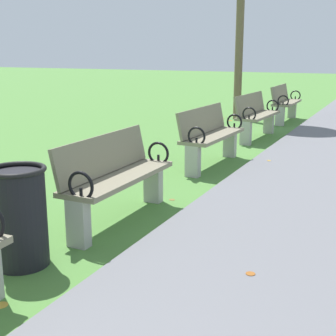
{
  "coord_description": "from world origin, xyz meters",
  "views": [
    {
      "loc": [
        2.05,
        1.09,
        1.75
      ],
      "look_at": [
        -0.05,
        5.47,
        0.55
      ],
      "focal_mm": 51.16,
      "sensor_mm": 36.0,
      "label": 1
    }
  ],
  "objects_px": {
    "park_bench_4": "(210,135)",
    "park_bench_5": "(256,115)",
    "park_bench_3": "(116,176)",
    "trash_bin": "(20,216)",
    "park_bench_6": "(285,102)"
  },
  "relations": [
    {
      "from": "park_bench_4",
      "to": "park_bench_5",
      "type": "xyz_separation_m",
      "value": [
        0.0,
        2.6,
        0.0
      ]
    },
    {
      "from": "park_bench_4",
      "to": "park_bench_6",
      "type": "xyz_separation_m",
      "value": [
        -0.0,
        5.25,
        0.0
      ]
    },
    {
      "from": "park_bench_5",
      "to": "trash_bin",
      "type": "bearing_deg",
      "value": -91.28
    },
    {
      "from": "park_bench_6",
      "to": "trash_bin",
      "type": "bearing_deg",
      "value": -90.91
    },
    {
      "from": "park_bench_3",
      "to": "park_bench_6",
      "type": "distance_m",
      "value": 8.0
    },
    {
      "from": "park_bench_4",
      "to": "park_bench_5",
      "type": "height_order",
      "value": "same"
    },
    {
      "from": "park_bench_4",
      "to": "trash_bin",
      "type": "distance_m",
      "value": 4.01
    },
    {
      "from": "park_bench_5",
      "to": "trash_bin",
      "type": "distance_m",
      "value": 6.6
    },
    {
      "from": "park_bench_4",
      "to": "park_bench_6",
      "type": "bearing_deg",
      "value": 90.0
    },
    {
      "from": "park_bench_3",
      "to": "park_bench_4",
      "type": "distance_m",
      "value": 2.75
    },
    {
      "from": "park_bench_3",
      "to": "park_bench_6",
      "type": "relative_size",
      "value": 1.0
    },
    {
      "from": "park_bench_3",
      "to": "trash_bin",
      "type": "relative_size",
      "value": 1.91
    },
    {
      "from": "park_bench_3",
      "to": "trash_bin",
      "type": "height_order",
      "value": "park_bench_3"
    },
    {
      "from": "park_bench_4",
      "to": "park_bench_5",
      "type": "distance_m",
      "value": 2.6
    },
    {
      "from": "park_bench_5",
      "to": "park_bench_6",
      "type": "height_order",
      "value": "same"
    }
  ]
}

